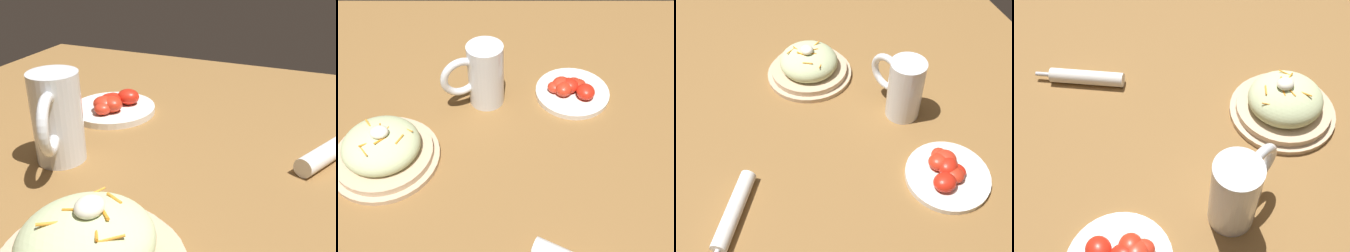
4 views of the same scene
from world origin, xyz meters
TOP-DOWN VIEW (x-y plane):
  - ground_plane at (0.00, 0.00)m, footprint 1.43×1.43m
  - salad_plate at (-0.17, 0.03)m, footprint 0.23×0.23m
  - beer_mug at (0.03, 0.21)m, footprint 0.14×0.10m
  - tomato_plate at (0.24, 0.23)m, footprint 0.18×0.18m

SIDE VIEW (x-z plane):
  - ground_plane at x=0.00m, z-range 0.00..0.00m
  - tomato_plate at x=0.24m, z-range -0.01..0.04m
  - salad_plate at x=-0.17m, z-range -0.02..0.08m
  - beer_mug at x=0.03m, z-range -0.01..0.15m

